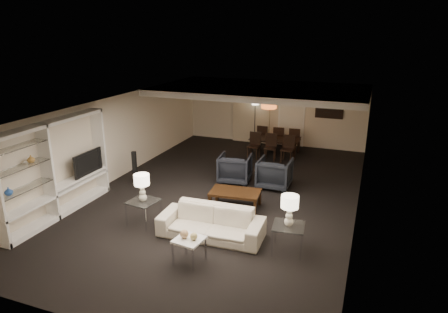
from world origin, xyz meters
The scene contains 35 objects.
floor centered at (0.00, 0.00, 0.00)m, with size 11.00×11.00×0.00m, color black.
ceiling centered at (0.00, 0.00, 2.50)m, with size 7.00×11.00×0.02m, color silver.
wall_back centered at (0.00, 5.50, 1.25)m, with size 7.00×0.02×2.50m, color beige.
wall_front centered at (0.00, -5.50, 1.25)m, with size 7.00×0.02×2.50m, color beige.
wall_left centered at (-3.50, 0.00, 1.25)m, with size 0.02×11.00×2.50m, color beige.
wall_right centered at (3.50, 0.00, 1.25)m, with size 0.02×11.00×2.50m, color beige.
ceiling_soffit centered at (0.00, 3.50, 2.40)m, with size 7.00×4.00×0.20m, color silver.
curtains centered at (-0.90, 5.42, 1.20)m, with size 1.50×0.12×2.40m, color beige.
door centered at (0.70, 5.47, 1.05)m, with size 0.90×0.05×2.10m, color silver.
painting centered at (2.10, 5.46, 1.55)m, with size 0.95×0.04×0.65m, color #142D38.
media_unit centered at (-3.31, -2.60, 1.18)m, with size 0.38×3.40×2.35m, color white, non-canonical shape.
pendant_light centered at (0.30, 3.50, 1.92)m, with size 0.52×0.52×0.24m, color #D8591E.
sofa centered at (0.57, -2.30, 0.33)m, with size 2.29×0.90×0.67m, color beige.
coffee_table centered at (0.57, -0.70, 0.23)m, with size 1.26×0.73×0.45m, color black, non-canonical shape.
armchair_left centered at (-0.03, 1.00, 0.43)m, with size 0.91×0.94×0.85m, color black.
armchair_right centered at (1.17, 1.00, 0.43)m, with size 0.91×0.94×0.85m, color black.
side_table_left centered at (-1.13, -2.30, 0.29)m, with size 0.63×0.63×0.59m, color white, non-canonical shape.
side_table_right centered at (2.27, -2.30, 0.29)m, with size 0.63×0.63×0.59m, color silver, non-canonical shape.
table_lamp_left centered at (-1.13, -2.30, 0.91)m, with size 0.36×0.36×0.65m, color beige, non-canonical shape.
table_lamp_right centered at (2.27, -2.30, 0.91)m, with size 0.36×0.36×0.65m, color #EDE4C8, non-canonical shape.
marble_table centered at (0.57, -3.40, 0.26)m, with size 0.52×0.52×0.52m, color white, non-canonical shape.
gold_gourd_a centered at (0.47, -3.40, 0.61)m, with size 0.17×0.17×0.17m, color tan.
gold_gourd_b centered at (0.67, -3.40, 0.60)m, with size 0.15×0.15×0.15m, color #D9C573.
television centered at (-3.28, -1.61, 1.05)m, with size 0.14×1.04×0.60m, color black.
vase_blue centered at (-3.31, -3.95, 1.15)m, with size 0.17×0.17×0.18m, color #2855AE.
vase_amber centered at (-3.31, -3.26, 1.65)m, with size 0.17×0.17×0.18m, color #AE7E3A.
floor_speaker centered at (-2.73, -0.18, 0.50)m, with size 0.11×0.11×0.99m, color black.
dining_table centered at (0.42, 4.06, 0.31)m, with size 1.74×0.97×0.61m, color black.
chair_nl centered at (-0.18, 3.41, 0.45)m, with size 0.42×0.42×0.91m, color black, non-canonical shape.
chair_nm centered at (0.42, 3.41, 0.45)m, with size 0.42×0.42×0.91m, color black, non-canonical shape.
chair_nr centered at (1.02, 3.41, 0.45)m, with size 0.42×0.42×0.91m, color black, non-canonical shape.
chair_fl centered at (-0.18, 4.71, 0.45)m, with size 0.42×0.42×0.91m, color black, non-canonical shape.
chair_fm centered at (0.42, 4.71, 0.45)m, with size 0.42×0.42×0.91m, color black, non-canonical shape.
chair_fr centered at (1.02, 4.71, 0.45)m, with size 0.42×0.42×0.91m, color black, non-canonical shape.
floor_lamp centered at (-0.67, 5.16, 0.91)m, with size 0.26×0.26×1.81m, color black, non-canonical shape.
Camera 1 is at (3.62, -9.54, 4.38)m, focal length 32.00 mm.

